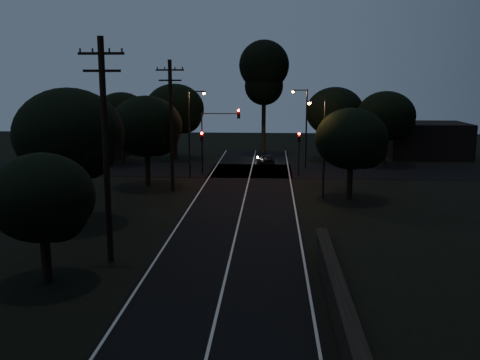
{
  "coord_description": "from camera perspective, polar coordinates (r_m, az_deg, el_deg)",
  "views": [
    {
      "loc": [
        2.09,
        -10.31,
        9.04
      ],
      "look_at": [
        0.0,
        24.0,
        2.5
      ],
      "focal_mm": 40.0,
      "sensor_mm": 36.0,
      "label": 1
    }
  ],
  "objects": [
    {
      "name": "car",
      "position": [
        56.95,
        2.8,
        2.2
      ],
      "size": [
        2.05,
        3.54,
        1.13
      ],
      "primitive_type": "imported",
      "rotation": [
        0.0,
        0.0,
        3.37
      ],
      "color": "black",
      "rests_on": "ground"
    },
    {
      "name": "tall_pine",
      "position": [
        65.32,
        2.58,
        11.43
      ],
      "size": [
        5.98,
        5.98,
        13.6
      ],
      "color": "black",
      "rests_on": "ground"
    },
    {
      "name": "road_surface",
      "position": [
        42.45,
        0.58,
        -1.51
      ],
      "size": [
        60.0,
        70.0,
        0.03
      ],
      "color": "black",
      "rests_on": "ground"
    },
    {
      "name": "streetlight_c",
      "position": [
        40.75,
        8.75,
        4.04
      ],
      "size": [
        1.46,
        0.26,
        7.5
      ],
      "color": "black",
      "rests_on": "ground"
    },
    {
      "name": "tree_far_nw",
      "position": [
        61.25,
        -6.79,
        7.38
      ],
      "size": [
        6.7,
        6.7,
        8.49
      ],
      "color": "black",
      "rests_on": "ground"
    },
    {
      "name": "streetlight_a",
      "position": [
        49.07,
        -5.23,
        5.58
      ],
      "size": [
        1.66,
        0.26,
        8.0
      ],
      "color": "black",
      "rests_on": "ground"
    },
    {
      "name": "utility_pole_mid",
      "position": [
        26.77,
        -14.15,
        3.36
      ],
      "size": [
        2.2,
        0.3,
        11.0
      ],
      "color": "black",
      "rests_on": "ground"
    },
    {
      "name": "tree_right_a",
      "position": [
        40.92,
        12.07,
        4.15
      ],
      "size": [
        5.44,
        5.44,
        6.92
      ],
      "color": "black",
      "rests_on": "ground"
    },
    {
      "name": "tree_far_ne",
      "position": [
        60.72,
        10.31,
        7.04
      ],
      "size": [
        6.43,
        6.43,
        8.14
      ],
      "color": "black",
      "rests_on": "ground"
    },
    {
      "name": "tree_left_b",
      "position": [
        24.89,
        -20.12,
        -2.04
      ],
      "size": [
        4.62,
        4.62,
        5.88
      ],
      "color": "black",
      "rests_on": "ground"
    },
    {
      "name": "tree_far_e",
      "position": [
        58.6,
        15.52,
        6.46
      ],
      "size": [
        6.12,
        6.12,
        7.77
      ],
      "color": "black",
      "rests_on": "ground"
    },
    {
      "name": "tree_left_d",
      "position": [
        45.57,
        -9.74,
        5.49
      ],
      "size": [
        6.04,
        6.04,
        7.66
      ],
      "color": "black",
      "rests_on": "ground"
    },
    {
      "name": "signal_right",
      "position": [
        50.74,
        6.31,
        3.69
      ],
      "size": [
        0.28,
        0.35,
        4.1
      ],
      "color": "black",
      "rests_on": "ground"
    },
    {
      "name": "streetlight_b",
      "position": [
        54.58,
        6.89,
        6.07
      ],
      "size": [
        1.66,
        0.26,
        8.0
      ],
      "color": "black",
      "rests_on": "ground"
    },
    {
      "name": "tree_left_c",
      "position": [
        34.64,
        -17.48,
        4.42
      ],
      "size": [
        6.74,
        6.74,
        8.51
      ],
      "color": "black",
      "rests_on": "ground"
    },
    {
      "name": "building_left",
      "position": [
        66.46,
        -16.0,
        4.45
      ],
      "size": [
        10.0,
        8.0,
        4.4
      ],
      "primitive_type": "cube",
      "color": "black",
      "rests_on": "ground"
    },
    {
      "name": "signal_mast",
      "position": [
        50.77,
        -2.2,
        5.45
      ],
      "size": [
        3.7,
        0.35,
        6.25
      ],
      "color": "black",
      "rests_on": "ground"
    },
    {
      "name": "signal_left",
      "position": [
        51.12,
        -4.07,
        3.78
      ],
      "size": [
        0.28,
        0.35,
        4.1
      ],
      "color": "black",
      "rests_on": "ground"
    },
    {
      "name": "building_right",
      "position": [
        66.17,
        19.21,
        4.07
      ],
      "size": [
        9.0,
        7.0,
        4.0
      ],
      "primitive_type": "cube",
      "color": "black",
      "rests_on": "ground"
    },
    {
      "name": "utility_pole_far",
      "position": [
        43.22,
        -7.36,
        5.97
      ],
      "size": [
        2.2,
        0.3,
        10.5
      ],
      "color": "black",
      "rests_on": "ground"
    },
    {
      "name": "tree_far_w",
      "position": [
        58.53,
        -12.35,
        6.53
      ],
      "size": [
        5.99,
        5.99,
        7.63
      ],
      "color": "black",
      "rests_on": "ground"
    }
  ]
}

